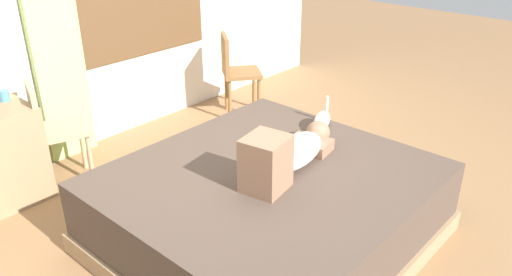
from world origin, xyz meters
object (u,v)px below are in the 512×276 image
person_lying (288,153)px  chair_by_desk (52,126)px  bed (268,208)px  cat (321,121)px  chair_spare (235,69)px  cup (4,95)px

person_lying → chair_by_desk: 1.93m
bed → person_lying: 0.40m
person_lying → chair_by_desk: bearing=110.4°
bed → cat: size_ratio=5.84×
chair_by_desk → chair_spare: (1.98, -0.08, 0.00)m
chair_by_desk → cat: bearing=-50.9°
bed → cat: 0.85m
person_lying → chair_spare: 2.17m
cat → chair_spare: size_ratio=0.40×
bed → chair_spare: (1.43, 1.67, 0.25)m
chair_spare → bed: bearing=-130.5°
cat → chair_spare: 1.68m
cat → chair_spare: chair_spare is taller
cup → chair_by_desk: size_ratio=0.10×
bed → chair_by_desk: 1.85m
cat → cup: cup is taller
bed → cup: bearing=111.9°
cat → chair_by_desk: 2.09m
bed → person_lying: (0.13, -0.05, 0.38)m
bed → person_lying: size_ratio=2.11×
chair_by_desk → chair_spare: bearing=-2.3°
bed → person_lying: bearing=-23.2°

